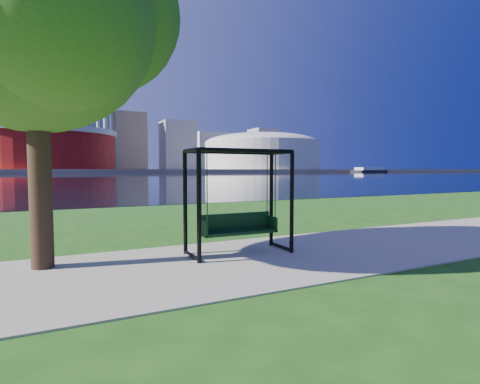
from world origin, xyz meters
TOP-DOWN VIEW (x-y plane):
  - ground at (0.00, 0.00)m, footprint 900.00×900.00m
  - path at (0.00, -0.50)m, footprint 120.00×4.00m
  - river at (0.00, 102.00)m, footprint 900.00×180.00m
  - far_bank at (0.00, 306.00)m, footprint 900.00×228.00m
  - stadium at (-10.00, 235.00)m, footprint 83.00×83.00m
  - arena at (135.00, 235.00)m, footprint 84.00×84.00m
  - skyline at (-4.27, 319.39)m, footprint 392.00×66.00m
  - swing at (0.30, 0.11)m, footprint 2.27×1.00m
  - park_tree at (-3.61, 0.68)m, footprint 5.67×5.12m
  - barge at (190.97, 183.77)m, footprint 33.09×15.36m

SIDE VIEW (x-z plane):
  - ground at x=0.00m, z-range 0.00..0.00m
  - river at x=0.00m, z-range 0.00..0.02m
  - path at x=0.00m, z-range 0.00..0.03m
  - far_bank at x=0.00m, z-range 0.00..2.00m
  - swing at x=0.30m, z-range -0.04..2.28m
  - barge at x=190.97m, z-range -0.15..3.05m
  - park_tree at x=-3.61m, z-range 1.37..8.41m
  - stadium at x=-10.00m, z-range -1.77..30.23m
  - arena at x=135.00m, z-range 2.59..29.15m
  - skyline at x=-4.27m, z-range -12.36..84.14m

